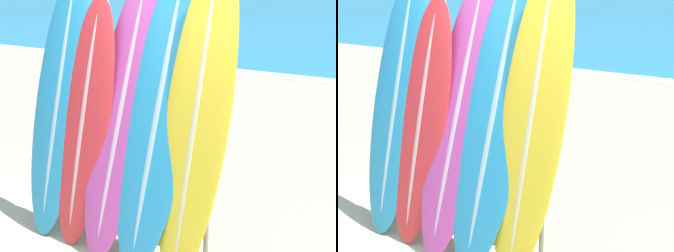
{
  "view_description": "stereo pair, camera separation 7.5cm",
  "coord_description": "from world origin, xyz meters",
  "views": [
    {
      "loc": [
        2.0,
        -2.2,
        2.19
      ],
      "look_at": [
        -0.19,
        1.43,
        0.84
      ],
      "focal_mm": 50.0,
      "sensor_mm": 36.0,
      "label": 1
    },
    {
      "loc": [
        2.07,
        -2.16,
        2.19
      ],
      "look_at": [
        -0.19,
        1.43,
        0.84
      ],
      "focal_mm": 50.0,
      "sensor_mm": 36.0,
      "label": 2
    }
  ],
  "objects": [
    {
      "name": "surfboard_slot_1",
      "position": [
        -0.54,
        0.66,
        1.04
      ],
      "size": [
        0.52,
        0.66,
        2.07
      ],
      "color": "red",
      "rests_on": "ground_plane"
    },
    {
      "name": "surfboard_slot_2",
      "position": [
        -0.2,
        0.73,
        1.14
      ],
      "size": [
        0.55,
        0.91,
        2.28
      ],
      "color": "#B23D8E",
      "rests_on": "ground_plane"
    },
    {
      "name": "person_mid_beach",
      "position": [
        -1.79,
        5.5,
        0.94
      ],
      "size": [
        0.3,
        0.27,
        1.72
      ],
      "rotation": [
        0.0,
        0.0,
        0.57
      ],
      "color": "#846047",
      "rests_on": "ground_plane"
    },
    {
      "name": "surfboard_rack",
      "position": [
        -0.19,
        0.63,
        0.45
      ],
      "size": [
        1.68,
        0.04,
        0.82
      ],
      "color": "gray",
      "rests_on": "ground_plane"
    },
    {
      "name": "surfboard_slot_0",
      "position": [
        -0.85,
        0.7,
        1.17
      ],
      "size": [
        0.56,
        0.75,
        2.33
      ],
      "color": "teal",
      "rests_on": "ground_plane"
    },
    {
      "name": "surfboard_slot_4",
      "position": [
        0.49,
        0.71,
        1.21
      ],
      "size": [
        0.53,
        0.75,
        2.41
      ],
      "color": "yellow",
      "rests_on": "ground_plane"
    },
    {
      "name": "surfboard_slot_3",
      "position": [
        0.15,
        0.73,
        1.17
      ],
      "size": [
        0.6,
        0.92,
        2.34
      ],
      "color": "teal",
      "rests_on": "ground_plane"
    }
  ]
}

